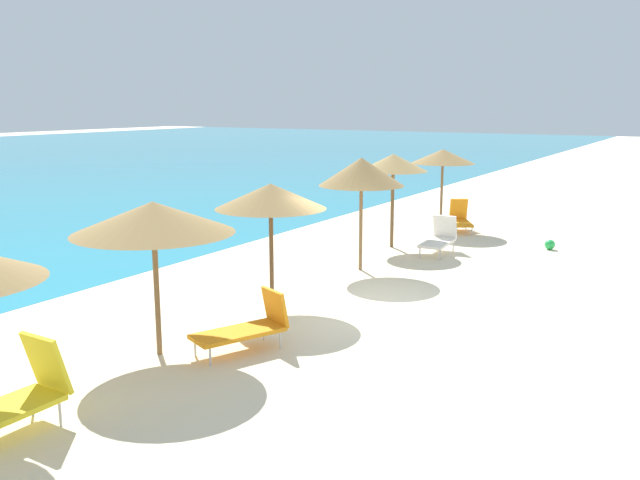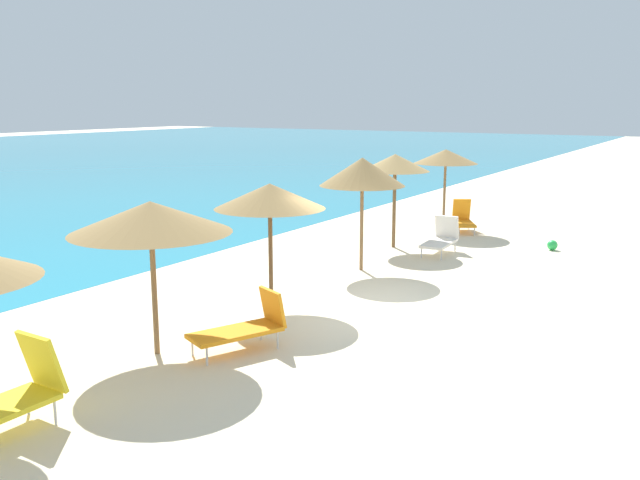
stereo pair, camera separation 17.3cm
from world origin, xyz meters
name	(u,v)px [view 1 (the left image)]	position (x,y,z in m)	size (l,w,h in m)	color
ground_plane	(375,306)	(0.00, 0.00, 0.00)	(160.00, 160.00, 0.00)	beige
beach_umbrella_2	(153,218)	(-4.22, 1.86, 2.27)	(2.59, 2.59, 2.53)	brown
beach_umbrella_3	(271,196)	(-1.06, 1.80, 2.25)	(2.21, 2.21, 2.50)	brown
beach_umbrella_4	(361,172)	(2.60, 1.68, 2.42)	(2.07, 2.07, 2.77)	brown
beach_umbrella_5	(393,163)	(5.47, 2.17, 2.40)	(1.93, 1.93, 2.66)	brown
beach_umbrella_6	(443,157)	(8.78, 1.96, 2.37)	(2.03, 2.03, 2.61)	brown
lounge_chair_0	(460,219)	(8.90, 1.33, 0.40)	(1.39, 1.13, 1.01)	orange
lounge_chair_1	(248,326)	(-3.33, 0.72, 0.42)	(1.70, 1.21, 0.97)	orange
lounge_chair_2	(18,395)	(-7.12, 1.43, 0.50)	(1.49, 0.71, 1.17)	yellow
lounge_chair_3	(439,238)	(5.40, 0.71, 0.41)	(1.55, 0.75, 0.99)	white
beach_ball	(550,245)	(7.43, -1.81, 0.14)	(0.29, 0.29, 0.29)	green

